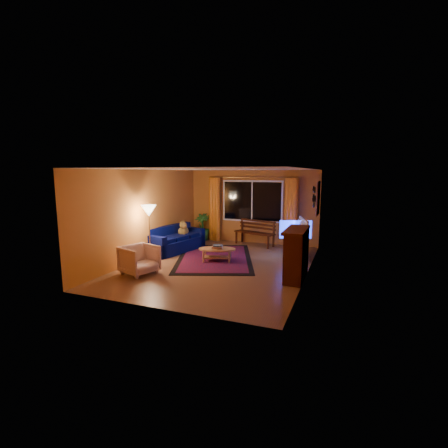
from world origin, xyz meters
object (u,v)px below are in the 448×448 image
(coffee_table, at_px, (217,255))
(tv_console, at_px, (298,249))
(sofa, at_px, (175,239))
(armchair, at_px, (139,258))
(floor_lamp, at_px, (150,234))
(bench, at_px, (254,239))

(coffee_table, bearing_deg, tv_console, 30.79)
(sofa, bearing_deg, armchair, -68.06)
(armchair, bearing_deg, floor_lamp, 38.63)
(sofa, bearing_deg, tv_console, 22.96)
(floor_lamp, bearing_deg, tv_console, 26.91)
(sofa, xyz_separation_m, tv_console, (3.67, 0.58, -0.14))
(tv_console, bearing_deg, coffee_table, -151.80)
(floor_lamp, distance_m, coffee_table, 1.92)
(floor_lamp, bearing_deg, bench, 55.19)
(sofa, distance_m, armchair, 2.32)
(coffee_table, height_order, tv_console, tv_console)
(tv_console, bearing_deg, armchair, -141.80)
(bench, height_order, armchair, armchair)
(coffee_table, relative_size, tv_console, 0.86)
(coffee_table, bearing_deg, sofa, 159.37)
(floor_lamp, height_order, tv_console, floor_lamp)
(tv_console, bearing_deg, floor_lamp, -155.69)
(sofa, relative_size, tv_console, 1.63)
(sofa, xyz_separation_m, floor_lamp, (-0.05, -1.30, 0.39))
(tv_console, bearing_deg, bench, 142.67)
(coffee_table, bearing_deg, bench, 80.28)
(sofa, xyz_separation_m, coffee_table, (1.65, -0.62, -0.20))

